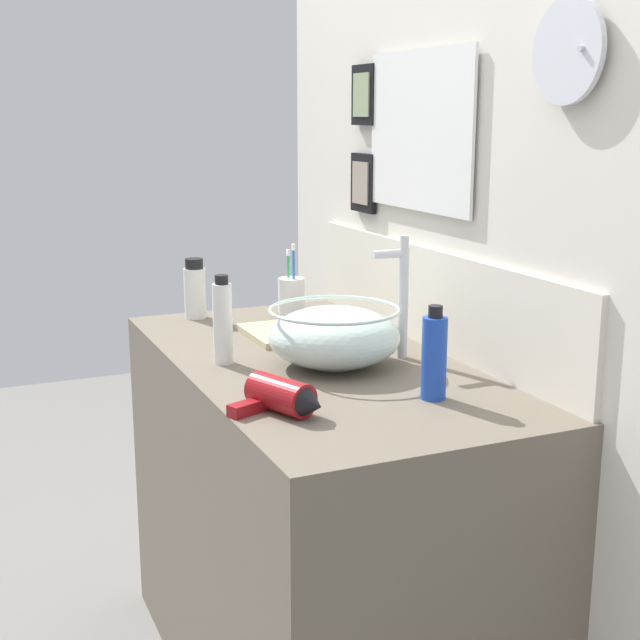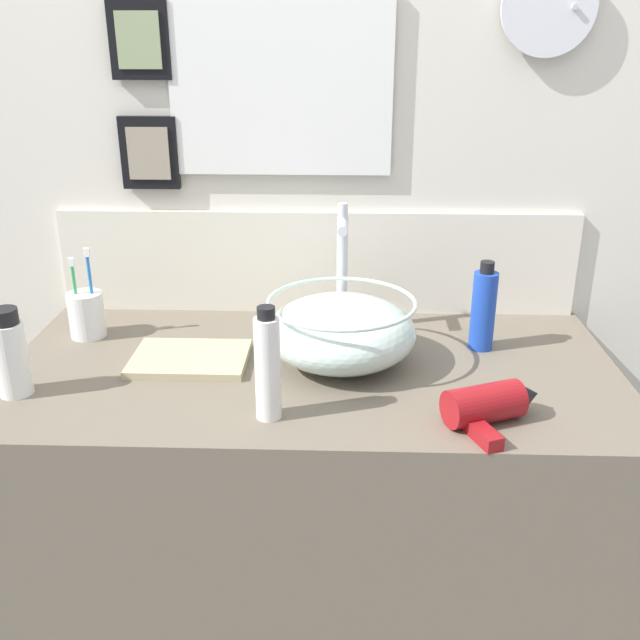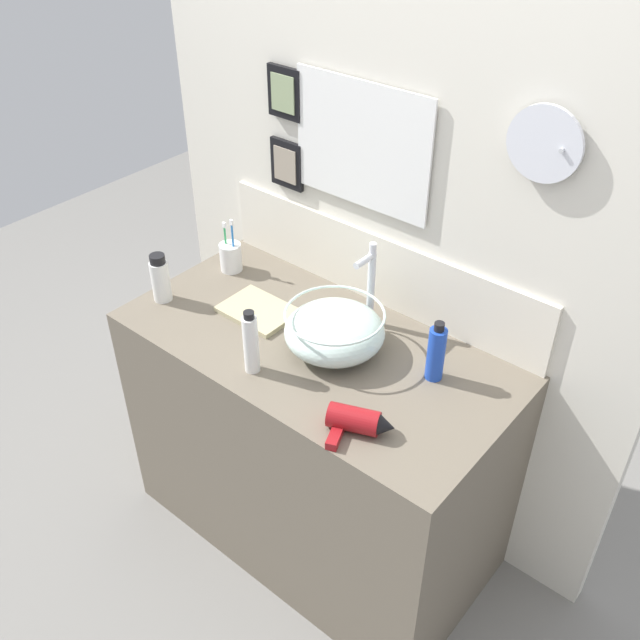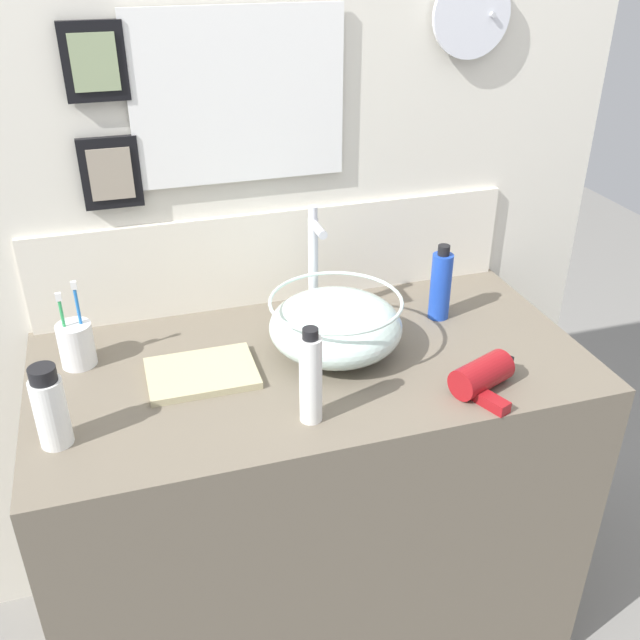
% 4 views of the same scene
% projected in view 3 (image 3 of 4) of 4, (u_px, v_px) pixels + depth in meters
% --- Properties ---
extents(ground_plane, '(6.00, 6.00, 0.00)m').
position_uv_depth(ground_plane, '(316.00, 525.00, 2.68)').
color(ground_plane, gray).
extents(vanity_counter, '(1.23, 0.63, 0.87)m').
position_uv_depth(vanity_counter, '(316.00, 444.00, 2.42)').
color(vanity_counter, '#6B6051').
rests_on(vanity_counter, ground).
extents(back_panel, '(1.76, 0.10, 2.38)m').
position_uv_depth(back_panel, '(387.00, 209.00, 2.18)').
color(back_panel, silver).
rests_on(back_panel, ground).
extents(glass_bowl_sink, '(0.30, 0.30, 0.14)m').
position_uv_depth(glass_bowl_sink, '(335.00, 331.00, 2.10)').
color(glass_bowl_sink, silver).
rests_on(glass_bowl_sink, vanity_counter).
extents(faucet, '(0.02, 0.09, 0.29)m').
position_uv_depth(faucet, '(370.00, 281.00, 2.15)').
color(faucet, silver).
rests_on(faucet, vanity_counter).
extents(hair_drier, '(0.19, 0.17, 0.07)m').
position_uv_depth(hair_drier, '(358.00, 422.00, 1.85)').
color(hair_drier, maroon).
rests_on(hair_drier, vanity_counter).
extents(toothbrush_cup, '(0.08, 0.08, 0.20)m').
position_uv_depth(toothbrush_cup, '(231.00, 257.00, 2.47)').
color(toothbrush_cup, white).
rests_on(toothbrush_cup, vanity_counter).
extents(lotion_bottle, '(0.04, 0.04, 0.21)m').
position_uv_depth(lotion_bottle, '(251.00, 343.00, 2.01)').
color(lotion_bottle, white).
rests_on(lotion_bottle, vanity_counter).
extents(shampoo_bottle, '(0.06, 0.06, 0.17)m').
position_uv_depth(shampoo_bottle, '(160.00, 279.00, 2.31)').
color(shampoo_bottle, white).
rests_on(shampoo_bottle, vanity_counter).
extents(spray_bottle, '(0.05, 0.05, 0.19)m').
position_uv_depth(spray_bottle, '(436.00, 353.00, 1.99)').
color(spray_bottle, blue).
rests_on(spray_bottle, vanity_counter).
extents(hand_towel, '(0.23, 0.17, 0.02)m').
position_uv_depth(hand_towel, '(258.00, 311.00, 2.29)').
color(hand_towel, tan).
rests_on(hand_towel, vanity_counter).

